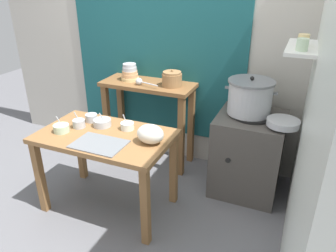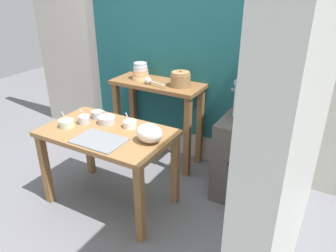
{
  "view_description": "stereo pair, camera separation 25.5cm",
  "coord_description": "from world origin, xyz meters",
  "views": [
    {
      "loc": [
        1.27,
        -2.02,
        1.91
      ],
      "look_at": [
        0.37,
        0.11,
        0.82
      ],
      "focal_mm": 34.67,
      "sensor_mm": 36.0,
      "label": 1
    },
    {
      "loc": [
        1.5,
        -1.91,
        1.91
      ],
      "look_at": [
        0.37,
        0.11,
        0.82
      ],
      "focal_mm": 34.67,
      "sensor_mm": 36.0,
      "label": 2
    }
  ],
  "objects": [
    {
      "name": "ladle",
      "position": [
        -0.2,
        0.74,
        0.94
      ],
      "size": [
        0.27,
        0.1,
        0.07
      ],
      "color": "#B7BABF",
      "rests_on": "back_shelf_table"
    },
    {
      "name": "clay_pot",
      "position": [
        0.11,
        0.83,
        0.97
      ],
      "size": [
        0.2,
        0.2,
        0.17
      ],
      "color": "olive",
      "rests_on": "back_shelf_table"
    },
    {
      "name": "prep_bowl_2",
      "position": [
        -0.23,
        0.09,
        0.75
      ],
      "size": [
        0.15,
        0.15,
        0.13
      ],
      "color": "#B7BABF",
      "rests_on": "prep_table"
    },
    {
      "name": "prep_bowl_1",
      "position": [
        -0.4,
        -0.01,
        0.76
      ],
      "size": [
        0.1,
        0.1,
        0.15
      ],
      "color": "#B7BABF",
      "rests_on": "prep_table"
    },
    {
      "name": "ground_plane",
      "position": [
        0.0,
        0.0,
        0.0
      ],
      "size": [
        9.0,
        9.0,
        0.0
      ],
      "primitive_type": "plane",
      "color": "slate"
    },
    {
      "name": "plastic_bag",
      "position": [
        0.29,
        -0.03,
        0.8
      ],
      "size": [
        0.22,
        0.17,
        0.15
      ],
      "primitive_type": "ellipsoid",
      "color": "silver",
      "rests_on": "prep_table"
    },
    {
      "name": "prep_bowl_4",
      "position": [
        0.0,
        0.11,
        0.75
      ],
      "size": [
        0.11,
        0.11,
        0.14
      ],
      "color": "silver",
      "rests_on": "prep_table"
    },
    {
      "name": "steamer_pot",
      "position": [
        0.9,
        0.72,
        0.93
      ],
      "size": [
        0.45,
        0.4,
        0.34
      ],
      "color": "#B7BABF",
      "rests_on": "stove_block"
    },
    {
      "name": "prep_bowl_3",
      "position": [
        -0.48,
        -0.14,
        0.75
      ],
      "size": [
        0.13,
        0.13,
        0.15
      ],
      "color": "#B7D1AD",
      "rests_on": "prep_table"
    },
    {
      "name": "wide_pan",
      "position": [
        1.2,
        0.56,
        0.81
      ],
      "size": [
        0.27,
        0.27,
        0.05
      ],
      "primitive_type": "cylinder",
      "color": "#B7BABF",
      "rests_on": "stove_block"
    },
    {
      "name": "stove_block",
      "position": [
        0.94,
        0.7,
        0.38
      ],
      "size": [
        0.6,
        0.61,
        0.78
      ],
      "color": "#4C4742",
      "rests_on": "ground"
    },
    {
      "name": "serving_tray",
      "position": [
        -0.07,
        -0.21,
        0.72
      ],
      "size": [
        0.4,
        0.28,
        0.01
      ],
      "primitive_type": "cube",
      "color": "slate",
      "rests_on": "prep_table"
    },
    {
      "name": "prep_table",
      "position": [
        -0.13,
        -0.04,
        0.61
      ],
      "size": [
        1.1,
        0.66,
        0.72
      ],
      "color": "olive",
      "rests_on": "ground"
    },
    {
      "name": "back_shelf_table",
      "position": [
        -0.16,
        0.83,
        0.68
      ],
      "size": [
        0.96,
        0.4,
        0.9
      ],
      "color": "brown",
      "rests_on": "ground"
    },
    {
      "name": "prep_bowl_0",
      "position": [
        -0.37,
        0.13,
        0.76
      ],
      "size": [
        0.1,
        0.1,
        0.07
      ],
      "color": "#B7BABF",
      "rests_on": "prep_table"
    },
    {
      "name": "bowl_stack_enamel",
      "position": [
        -0.36,
        0.84,
        0.98
      ],
      "size": [
        0.18,
        0.18,
        0.18
      ],
      "color": "#E5C684",
      "rests_on": "back_shelf_table"
    },
    {
      "name": "wall_right",
      "position": [
        1.4,
        0.2,
        1.3
      ],
      "size": [
        0.3,
        3.2,
        2.6
      ],
      "color": "silver",
      "rests_on": "ground"
    },
    {
      "name": "wall_back",
      "position": [
        0.08,
        1.1,
        1.3
      ],
      "size": [
        4.4,
        0.12,
        2.6
      ],
      "color": "#B2ADA3",
      "rests_on": "ground"
    }
  ]
}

